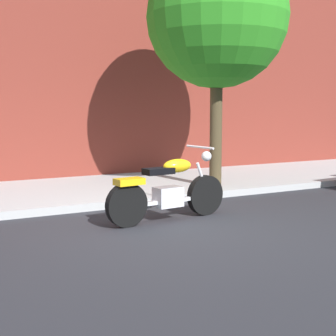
# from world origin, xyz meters

# --- Properties ---
(ground_plane) EXTENTS (60.00, 60.00, 0.00)m
(ground_plane) POSITION_xyz_m (0.00, 0.00, 0.00)
(ground_plane) COLOR #28282D
(sidewalk) EXTENTS (18.86, 3.40, 0.14)m
(sidewalk) POSITION_xyz_m (0.00, 3.35, 0.07)
(sidewalk) COLOR #B0B0B0
(sidewalk) RESTS_ON ground
(motorcycle) EXTENTS (2.19, 0.70, 1.17)m
(motorcycle) POSITION_xyz_m (0.15, 0.40, 0.47)
(motorcycle) COLOR black
(motorcycle) RESTS_ON ground
(street_tree) EXTENTS (2.91, 2.91, 5.10)m
(street_tree) POSITION_xyz_m (2.24, 2.20, 3.63)
(street_tree) COLOR #483B25
(street_tree) RESTS_ON ground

